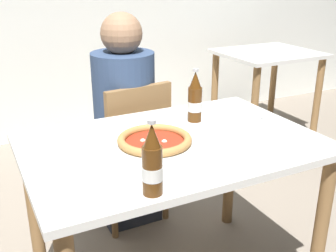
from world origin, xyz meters
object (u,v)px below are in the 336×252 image
Objects in this scene: dining_table_main at (173,166)px; dining_table_background at (267,70)px; pizza_margherita_near at (155,141)px; beer_bottle_left at (195,99)px; diner_seated at (125,126)px; chair_behind_table at (130,146)px; beer_bottle_center at (152,164)px; napkin_with_cutlery at (241,116)px.

dining_table_background is at bearing 40.15° from dining_table_main.
beer_bottle_left is (0.29, 0.18, 0.08)m from pizza_margherita_near.
diner_seated reaches higher than dining_table_main.
chair_behind_table is 0.11m from diner_seated.
beer_bottle_left is (0.20, 0.17, 0.22)m from dining_table_main.
beer_bottle_center is at bearing 65.52° from chair_behind_table.
napkin_with_cutlery is at bearing 121.35° from chair_behind_table.
dining_table_main is 0.46m from napkin_with_cutlery.
diner_seated is at bearing 126.50° from napkin_with_cutlery.
beer_bottle_center is at bearing -105.98° from diner_seated.
dining_table_background is at bearing 24.12° from diner_seated.
chair_behind_table is 3.44× the size of beer_bottle_center.
pizza_margherita_near is 1.39× the size of napkin_with_cutlery.
dining_table_background is 1.73m from napkin_with_cutlery.
beer_bottle_left is at bearing 48.79° from beer_bottle_center.
diner_seated is 3.74× the size of pizza_margherita_near.
pizza_margherita_near is 1.31× the size of beer_bottle_left.
chair_behind_table is 3.44× the size of beer_bottle_left.
napkin_with_cutlery is (0.43, 0.12, 0.12)m from dining_table_main.
dining_table_main is at bearing -139.16° from beer_bottle_left.
chair_behind_table reaches higher than dining_table_main.
diner_seated is 4.89× the size of beer_bottle_center.
chair_behind_table is at bearing -154.28° from dining_table_background.
diner_seated is 4.89× the size of beer_bottle_left.
diner_seated is 0.69m from napkin_with_cutlery.
chair_behind_table is 0.68m from napkin_with_cutlery.
napkin_with_cutlery is (0.52, 0.13, -0.02)m from pizza_margherita_near.
diner_seated is at bearing 74.02° from beer_bottle_center.
pizza_margherita_near is at bearing -165.56° from napkin_with_cutlery.
diner_seated is 0.71m from pizza_margherita_near.
pizza_margherita_near is at bearing 70.53° from chair_behind_table.
chair_behind_table is at bearing 72.74° from beer_bottle_center.
beer_bottle_left is 1.00× the size of beer_bottle_center.
beer_bottle_left is at bearing -71.51° from diner_seated.
beer_bottle_center is (-0.25, -0.34, 0.22)m from dining_table_main.
dining_table_background is at bearing 38.84° from pizza_margherita_near.
diner_seated is 0.58m from beer_bottle_left.
dining_table_main is 4.86× the size of beer_bottle_left.
diner_seated reaches higher than chair_behind_table.
pizza_margherita_near is at bearing -147.77° from beer_bottle_left.
dining_table_main is at bearing -93.13° from diner_seated.
dining_table_main is at bearing 53.72° from beer_bottle_center.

